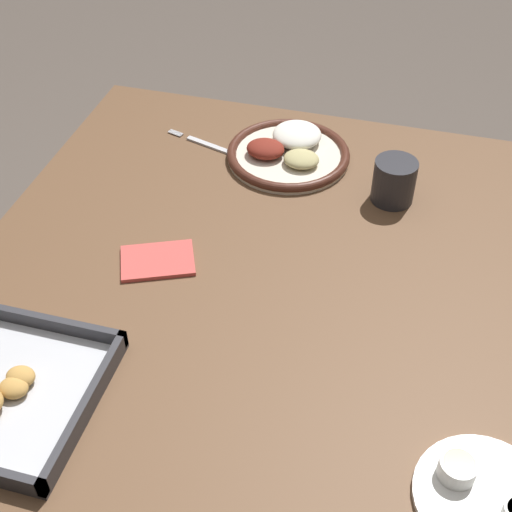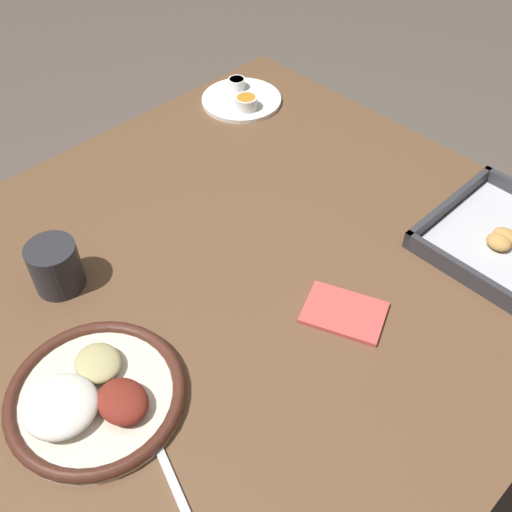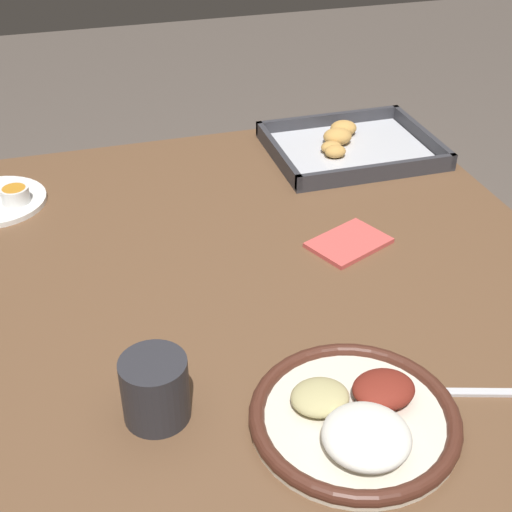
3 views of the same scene
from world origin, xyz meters
The scene contains 7 objects.
ground_plane centered at (0.00, 0.00, 0.00)m, with size 8.00×8.00×0.00m, color #564C44.
dining_table centered at (0.00, 0.00, 0.63)m, with size 1.04×1.09×0.72m.
dinner_plate centered at (0.03, -0.35, 0.74)m, with size 0.26×0.26×0.05m.
fork centered at (0.20, -0.34, 0.73)m, with size 0.22×0.08×0.00m.
saucer_plate centered at (-0.39, 0.35, 0.73)m, with size 0.19×0.19×0.04m.
drinking_cup centered at (-0.20, -0.27, 0.77)m, with size 0.08×0.08×0.09m.
napkin centered at (0.19, 0.03, 0.73)m, with size 0.16×0.14×0.01m.
Camera 2 is at (0.52, -0.50, 1.50)m, focal length 42.00 mm.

